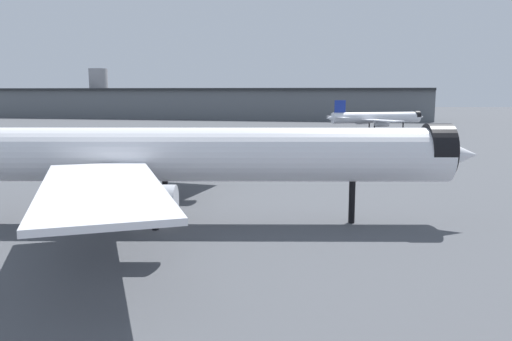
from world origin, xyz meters
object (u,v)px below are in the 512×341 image
object	(u,v)px
airliner_near_gate	(181,156)
baggage_cart_trailing	(162,165)
baggage_tug_wing	(239,164)
airliner_far_taxiway	(376,118)
traffic_cone_wingtip	(270,171)

from	to	relation	value
airliner_near_gate	baggage_cart_trailing	world-z (taller)	airliner_near_gate
baggage_tug_wing	airliner_far_taxiway	bearing A→B (deg)	-163.89
airliner_far_taxiway	traffic_cone_wingtip	bearing A→B (deg)	-127.10
traffic_cone_wingtip	airliner_near_gate	bearing A→B (deg)	-103.15
baggage_tug_wing	baggage_cart_trailing	xyz separation A→B (m)	(-14.06, -2.04, 0.00)
airliner_near_gate	airliner_far_taxiway	world-z (taller)	airliner_near_gate
airliner_far_taxiway	baggage_tug_wing	world-z (taller)	airliner_far_taxiway
airliner_near_gate	traffic_cone_wingtip	size ratio (longest dim) A/B	86.11
airliner_far_taxiway	traffic_cone_wingtip	world-z (taller)	airliner_far_taxiway
baggage_cart_trailing	traffic_cone_wingtip	world-z (taller)	baggage_cart_trailing
airliner_far_taxiway	baggage_cart_trailing	bearing A→B (deg)	-137.22
baggage_cart_trailing	airliner_near_gate	bearing A→B (deg)	45.10
airliner_far_taxiway	baggage_tug_wing	size ratio (longest dim) A/B	10.91
airliner_near_gate	baggage_tug_wing	xyz separation A→B (m)	(2.33, 39.92, -6.57)
airliner_near_gate	baggage_tug_wing	bearing A→B (deg)	83.11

